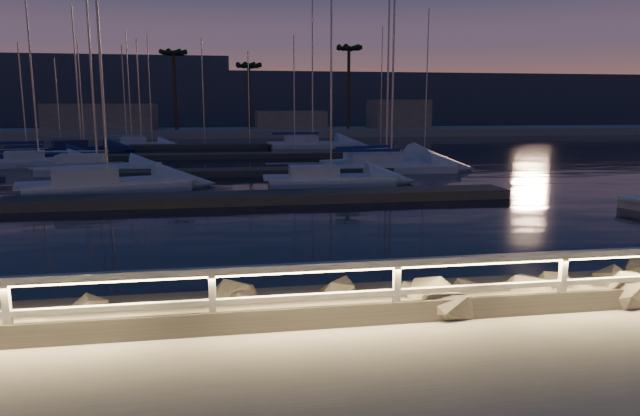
% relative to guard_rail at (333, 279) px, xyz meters
% --- Properties ---
extents(ground, '(400.00, 400.00, 0.00)m').
position_rel_guard_rail_xyz_m(ground, '(0.07, 0.00, -0.77)').
color(ground, '#A39E93').
rests_on(ground, ground).
extents(harbor_water, '(400.00, 440.00, 0.60)m').
position_rel_guard_rail_xyz_m(harbor_water, '(0.07, 31.22, -1.74)').
color(harbor_water, black).
rests_on(harbor_water, ground).
extents(guard_rail, '(44.11, 0.12, 1.06)m').
position_rel_guard_rail_xyz_m(guard_rail, '(0.00, 0.00, 0.00)').
color(guard_rail, silver).
rests_on(guard_rail, ground).
extents(riprap, '(35.63, 3.33, 1.54)m').
position_rel_guard_rail_xyz_m(riprap, '(2.79, 1.58, -1.01)').
color(riprap, '#5F5A51').
rests_on(riprap, ground).
extents(floating_docks, '(22.00, 36.00, 0.40)m').
position_rel_guard_rail_xyz_m(floating_docks, '(0.07, 32.50, -1.17)').
color(floating_docks, '#524B44').
rests_on(floating_docks, ground).
extents(far_shore, '(160.00, 14.00, 5.20)m').
position_rel_guard_rail_xyz_m(far_shore, '(-0.06, 74.05, -0.48)').
color(far_shore, '#A39E93').
rests_on(far_shore, ground).
extents(palm_left, '(3.00, 3.00, 11.20)m').
position_rel_guard_rail_xyz_m(palm_left, '(-7.93, 72.00, 9.36)').
color(palm_left, '#4A3822').
rests_on(palm_left, ground).
extents(palm_center, '(3.00, 3.00, 9.70)m').
position_rel_guard_rail_xyz_m(palm_center, '(2.07, 73.00, 8.01)').
color(palm_center, '#4A3822').
rests_on(palm_center, ground).
extents(palm_right, '(3.00, 3.00, 12.20)m').
position_rel_guard_rail_xyz_m(palm_right, '(16.07, 72.00, 10.26)').
color(palm_right, '#4A3822').
rests_on(palm_right, ground).
extents(distant_hills, '(230.00, 37.50, 18.00)m').
position_rel_guard_rail_xyz_m(distant_hills, '(-22.06, 133.69, 3.96)').
color(distant_hills, '#364053').
rests_on(distant_hills, ground).
extents(sailboat_c, '(7.24, 2.49, 12.12)m').
position_rel_guard_rail_xyz_m(sailboat_c, '(3.70, 20.86, -0.98)').
color(sailboat_c, silver).
rests_on(sailboat_c, ground).
extents(sailboat_e, '(7.47, 2.36, 12.71)m').
position_rel_guard_rail_xyz_m(sailboat_e, '(-9.62, 28.30, -0.92)').
color(sailboat_e, silver).
rests_on(sailboat_e, ground).
extents(sailboat_f, '(8.44, 4.44, 13.86)m').
position_rel_guard_rail_xyz_m(sailboat_f, '(-7.49, 20.11, -0.92)').
color(sailboat_f, silver).
rests_on(sailboat_f, ground).
extents(sailboat_g, '(8.68, 2.94, 14.54)m').
position_rel_guard_rail_xyz_m(sailboat_g, '(8.60, 26.33, -0.93)').
color(sailboat_g, silver).
rests_on(sailboat_g, ground).
extents(sailboat_i, '(7.58, 4.08, 12.52)m').
position_rel_guard_rail_xyz_m(sailboat_i, '(-16.01, 38.37, -0.93)').
color(sailboat_i, '#1B224E').
rests_on(sailboat_i, ground).
extents(sailboat_j, '(7.10, 3.62, 11.67)m').
position_rel_guard_rail_xyz_m(sailboat_j, '(-14.65, 33.86, -0.97)').
color(sailboat_j, silver).
rests_on(sailboat_j, ground).
extents(sailboat_k, '(9.09, 2.81, 15.36)m').
position_rel_guard_rail_xyz_m(sailboat_k, '(6.96, 48.45, -0.91)').
color(sailboat_k, silver).
rests_on(sailboat_k, ground).
extents(sailboat_l, '(9.66, 6.03, 15.89)m').
position_rel_guard_rail_xyz_m(sailboat_l, '(9.20, 29.42, -0.92)').
color(sailboat_l, silver).
rests_on(sailboat_l, ground).
extents(sailboat_m, '(6.43, 2.42, 10.78)m').
position_rel_guard_rail_xyz_m(sailboat_m, '(-10.07, 51.79, -0.97)').
color(sailboat_m, silver).
rests_on(sailboat_m, ground).
extents(sailboat_n, '(7.82, 5.10, 13.04)m').
position_rel_guard_rail_xyz_m(sailboat_n, '(-14.59, 45.98, -0.94)').
color(sailboat_n, '#1B224E').
rests_on(sailboat_n, ground).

